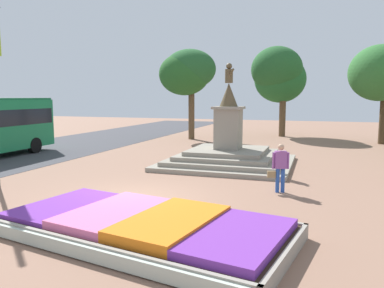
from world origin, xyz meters
TOP-DOWN VIEW (x-y plane):
  - ground_plane at (0.00, 0.00)m, footprint 85.15×85.15m
  - flower_planter at (1.70, -2.77)m, footprint 7.43×4.55m
  - statue_monument at (1.43, 6.97)m, footprint 5.93×5.93m
  - pedestrian_with_handbag at (4.29, 2.37)m, footprint 0.71×0.34m
  - park_tree_far_left at (-4.00, 16.54)m, footprint 4.23×4.10m
  - park_tree_behind_statue at (2.27, 21.27)m, footprint 4.37×4.95m
  - park_tree_mid_canopy at (9.43, 18.24)m, footprint 4.10×5.05m

SIDE VIEW (x-z plane):
  - ground_plane at x=0.00m, z-range 0.00..0.00m
  - flower_planter at x=1.70m, z-range -0.04..0.52m
  - statue_monument at x=1.43m, z-range -1.76..3.02m
  - pedestrian_with_handbag at x=4.29m, z-range 0.10..1.76m
  - park_tree_mid_canopy at x=9.43m, z-range 1.48..8.19m
  - park_tree_behind_statue at x=2.27m, z-range 1.36..8.64m
  - park_tree_far_left at x=-4.00m, z-range 1.69..8.47m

